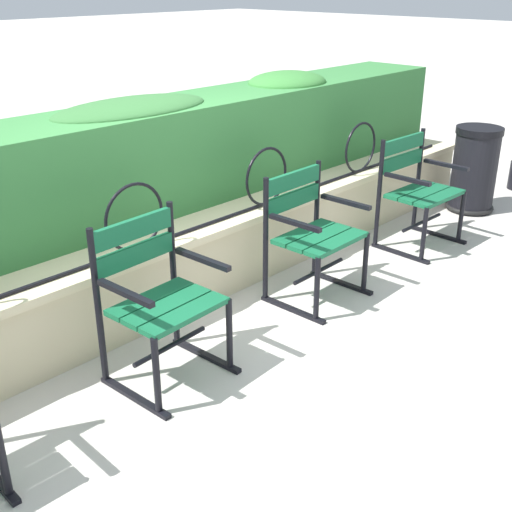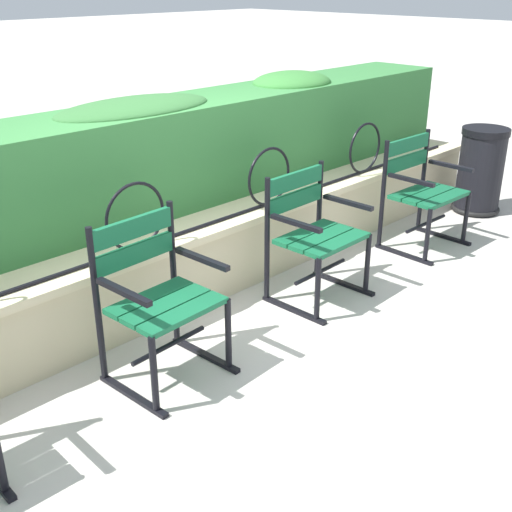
{
  "view_description": "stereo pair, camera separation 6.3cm",
  "coord_description": "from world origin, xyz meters",
  "px_view_note": "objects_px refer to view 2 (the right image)",
  "views": [
    {
      "loc": [
        -2.45,
        -2.28,
        2.03
      ],
      "look_at": [
        0.0,
        0.04,
        0.55
      ],
      "focal_mm": 45.07,
      "sensor_mm": 36.0,
      "label": 1
    },
    {
      "loc": [
        -2.4,
        -2.32,
        2.03
      ],
      "look_at": [
        0.0,
        0.04,
        0.55
      ],
      "focal_mm": 45.07,
      "sensor_mm": 36.0,
      "label": 2
    }
  ],
  "objects_px": {
    "park_chair_centre_right": "(313,232)",
    "trash_bin": "(480,172)",
    "park_chair_centre_left": "(157,296)",
    "park_chair_rightmost": "(421,189)"
  },
  "relations": [
    {
      "from": "park_chair_centre_left",
      "to": "park_chair_rightmost",
      "type": "relative_size",
      "value": 1.02
    },
    {
      "from": "park_chair_centre_left",
      "to": "trash_bin",
      "type": "bearing_deg",
      "value": 0.35
    },
    {
      "from": "park_chair_centre_right",
      "to": "trash_bin",
      "type": "distance_m",
      "value": 2.4
    },
    {
      "from": "trash_bin",
      "to": "park_chair_centre_right",
      "type": "bearing_deg",
      "value": -179.79
    },
    {
      "from": "park_chair_centre_left",
      "to": "park_chair_rightmost",
      "type": "height_order",
      "value": "park_chair_centre_left"
    },
    {
      "from": "park_chair_rightmost",
      "to": "trash_bin",
      "type": "bearing_deg",
      "value": 1.85
    },
    {
      "from": "park_chair_centre_left",
      "to": "park_chair_rightmost",
      "type": "xyz_separation_m",
      "value": [
        2.61,
        -0.01,
        -0.0
      ]
    },
    {
      "from": "park_chair_centre_right",
      "to": "park_chair_centre_left",
      "type": "bearing_deg",
      "value": -179.39
    },
    {
      "from": "trash_bin",
      "to": "park_chair_centre_left",
      "type": "bearing_deg",
      "value": -179.65
    },
    {
      "from": "park_chair_centre_left",
      "to": "trash_bin",
      "type": "xyz_separation_m",
      "value": [
        3.71,
        0.02,
        -0.1
      ]
    }
  ]
}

